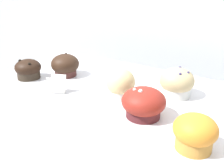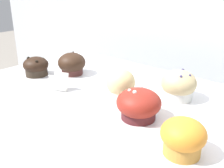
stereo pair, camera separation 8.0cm
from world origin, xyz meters
name	(u,v)px [view 2 (the right image)]	position (x,y,z in m)	size (l,w,h in m)	color
wall_back	(194,55)	(0.00, 0.60, 0.90)	(3.20, 0.10, 1.80)	#B2B7BC
muffin_front_center	(72,64)	(-0.24, 0.04, 0.94)	(0.11, 0.11, 0.08)	#482521
muffin_back_left	(36,66)	(-0.33, -0.06, 0.93)	(0.10, 0.10, 0.07)	#32281D
muffin_back_right	(183,137)	(0.32, -0.14, 0.94)	(0.10, 0.10, 0.08)	#C18638
muffin_front_left	(178,85)	(0.18, 0.11, 0.94)	(0.11, 0.11, 0.09)	silver
muffin_front_right	(121,85)	(0.04, -0.01, 0.94)	(0.09, 0.09, 0.09)	silver
muffin_back_center	(139,105)	(0.16, -0.07, 0.94)	(0.12, 0.12, 0.09)	#4E1E21
price_card	(59,82)	(-0.14, -0.10, 0.93)	(0.06, 0.06, 0.06)	white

